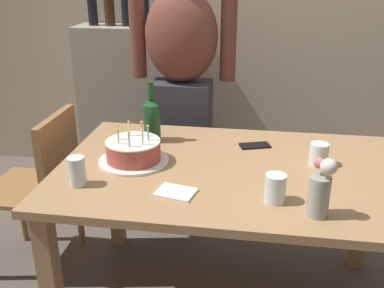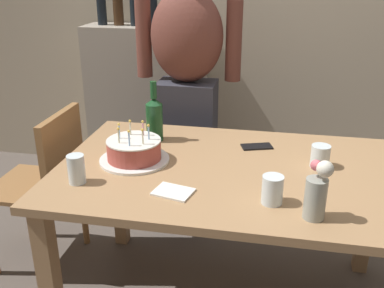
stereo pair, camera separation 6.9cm
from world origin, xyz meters
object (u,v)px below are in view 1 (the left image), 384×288
(water_glass_near, at_px, (319,154))
(water_glass_side, at_px, (275,188))
(wine_bottle, at_px, (152,118))
(flower_vase, at_px, (320,190))
(person_man_bearded, at_px, (182,89))
(dining_chair, at_px, (44,180))
(water_glass_far, at_px, (77,171))
(birthday_cake, at_px, (133,152))
(cell_phone, at_px, (255,146))
(napkin_stack, at_px, (176,192))

(water_glass_near, bearing_deg, water_glass_side, -118.61)
(water_glass_side, distance_m, wine_bottle, 0.79)
(flower_vase, bearing_deg, person_man_bearded, 121.95)
(water_glass_side, height_order, flower_vase, flower_vase)
(water_glass_near, height_order, dining_chair, dining_chair)
(water_glass_far, distance_m, person_man_bearded, 1.02)
(water_glass_near, relative_size, water_glass_far, 0.83)
(birthday_cake, height_order, water_glass_near, birthday_cake)
(cell_phone, bearing_deg, water_glass_near, -49.40)
(wine_bottle, relative_size, dining_chair, 0.34)
(birthday_cake, relative_size, water_glass_far, 2.62)
(water_glass_far, height_order, cell_phone, water_glass_far)
(birthday_cake, bearing_deg, dining_chair, 161.85)
(birthday_cake, bearing_deg, cell_phone, 26.53)
(water_glass_far, height_order, napkin_stack, water_glass_far)
(birthday_cake, distance_m, dining_chair, 0.63)
(water_glass_far, height_order, water_glass_side, water_glass_far)
(flower_vase, bearing_deg, dining_chair, 158.50)
(water_glass_near, distance_m, wine_bottle, 0.80)
(water_glass_side, xyz_separation_m, wine_bottle, (-0.59, 0.52, 0.06))
(water_glass_far, bearing_deg, flower_vase, -5.58)
(birthday_cake, xyz_separation_m, water_glass_near, (0.80, 0.10, 0.00))
(napkin_stack, bearing_deg, water_glass_near, 31.83)
(water_glass_side, relative_size, wine_bottle, 0.36)
(water_glass_near, distance_m, water_glass_side, 0.40)
(birthday_cake, xyz_separation_m, wine_bottle, (0.02, 0.26, 0.07))
(napkin_stack, bearing_deg, dining_chair, 151.03)
(water_glass_near, xyz_separation_m, wine_bottle, (-0.78, 0.16, 0.07))
(water_glass_side, height_order, dining_chair, dining_chair)
(cell_phone, relative_size, flower_vase, 0.65)
(water_glass_side, height_order, napkin_stack, water_glass_side)
(wine_bottle, bearing_deg, water_glass_side, -41.48)
(flower_vase, distance_m, dining_chair, 1.43)
(cell_phone, distance_m, napkin_stack, 0.59)
(birthday_cake, relative_size, cell_phone, 2.15)
(water_glass_far, xyz_separation_m, napkin_stack, (0.40, -0.01, -0.06))
(person_man_bearded, bearing_deg, water_glass_near, 138.05)
(birthday_cake, xyz_separation_m, water_glass_side, (0.61, -0.26, 0.01))
(flower_vase, bearing_deg, cell_phone, 111.18)
(water_glass_near, relative_size, cell_phone, 0.68)
(napkin_stack, relative_size, person_man_bearded, 0.09)
(cell_phone, relative_size, dining_chair, 0.17)
(flower_vase, xyz_separation_m, dining_chair, (-1.30, 0.51, -0.32))
(cell_phone, bearing_deg, napkin_stack, -137.79)
(person_man_bearded, bearing_deg, dining_chair, 41.89)
(birthday_cake, height_order, water_glass_side, birthday_cake)
(water_glass_far, relative_size, dining_chair, 0.14)
(birthday_cake, relative_size, wine_bottle, 1.04)
(person_man_bearded, bearing_deg, water_glass_far, 76.10)
(water_glass_far, bearing_deg, water_glass_near, 19.55)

